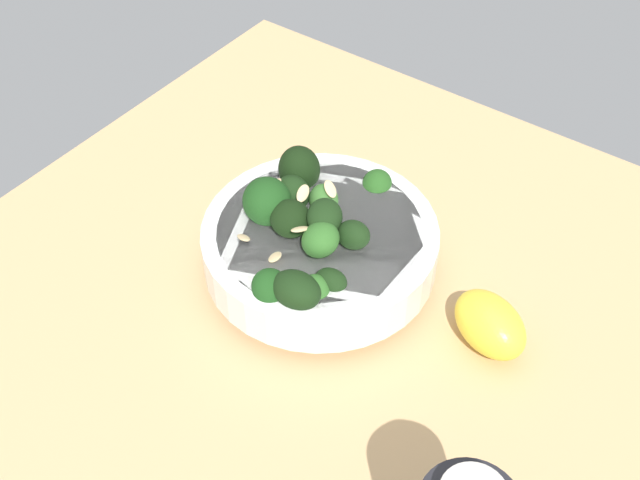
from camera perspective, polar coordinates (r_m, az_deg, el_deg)
ground_plane at (r=75.71cm, az=0.04°, el=-3.86°), size 64.51×64.51×4.17cm
bowl_of_broccoli at (r=72.22cm, az=-0.21°, el=-0.06°), size 20.69×20.69×9.62cm
lemon_wedge at (r=69.37cm, az=11.67°, el=-5.73°), size 7.29×8.50×4.54cm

